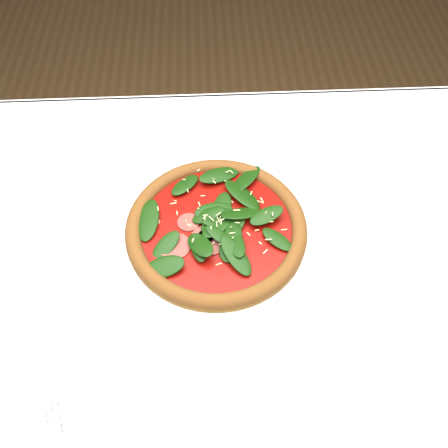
{
  "coord_description": "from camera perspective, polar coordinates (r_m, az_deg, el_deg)",
  "views": [
    {
      "loc": [
        0.0,
        -0.37,
        1.37
      ],
      "look_at": [
        0.02,
        0.07,
        0.77
      ],
      "focal_mm": 40.0,
      "sensor_mm": 36.0,
      "label": 1
    }
  ],
  "objects": [
    {
      "name": "ground",
      "position": [
        1.42,
        -0.86,
        -21.38
      ],
      "size": [
        6.0,
        6.0,
        0.0
      ],
      "primitive_type": "plane",
      "color": "brown",
      "rests_on": "ground"
    },
    {
      "name": "dining_table",
      "position": [
        0.81,
        -1.42,
        -9.31
      ],
      "size": [
        1.21,
        0.81,
        0.75
      ],
      "color": "silver",
      "rests_on": "ground"
    },
    {
      "name": "plate",
      "position": [
        0.76,
        -0.88,
        -1.09
      ],
      "size": [
        0.32,
        0.32,
        0.01
      ],
      "color": "white",
      "rests_on": "dining_table"
    },
    {
      "name": "pizza",
      "position": [
        0.74,
        -0.89,
        -0.28
      ],
      "size": [
        0.35,
        0.35,
        0.04
      ],
      "rotation": [
        0.0,
        0.0,
        -0.36
      ],
      "color": "olive",
      "rests_on": "plate"
    }
  ]
}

